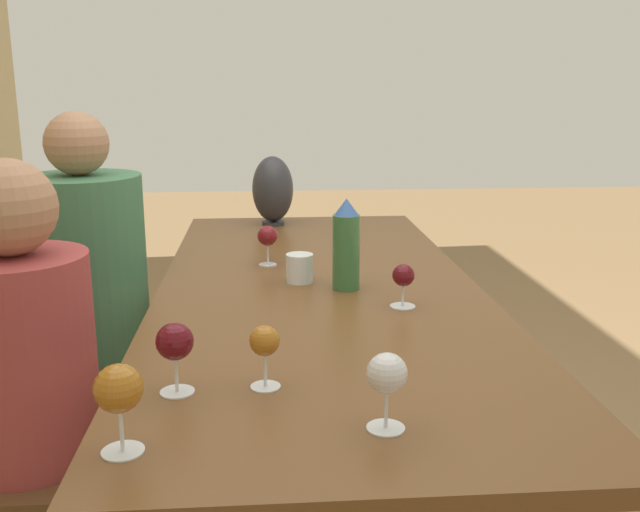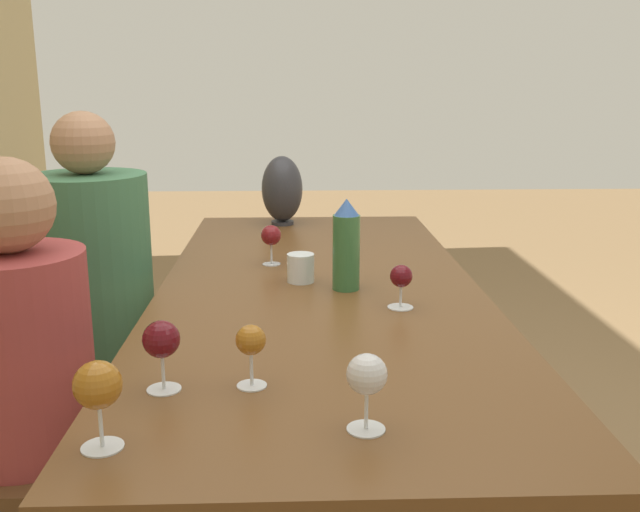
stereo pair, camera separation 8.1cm
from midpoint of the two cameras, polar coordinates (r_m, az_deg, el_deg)
name	(u,v)px [view 2 (the right image)]	position (r m, az deg, el deg)	size (l,w,h in m)	color
dining_table	(320,311)	(2.14, 1.06, -4.44)	(2.22, 0.95, 0.77)	brown
water_bottle	(346,246)	(2.06, 3.24, 0.82)	(0.08, 0.08, 0.27)	#336638
water_tumbler	(301,268)	(2.15, -0.48, -0.96)	(0.08, 0.08, 0.09)	silver
vase	(282,189)	(3.01, -2.28, 5.35)	(0.17, 0.17, 0.29)	#2D2D33
wine_glass_0	(367,376)	(1.25, 5.65, -9.58)	(0.07, 0.07, 0.14)	silver
wine_glass_1	(271,236)	(2.35, -2.95, 1.57)	(0.07, 0.07, 0.13)	silver
wine_glass_2	(401,278)	(1.91, 7.72, -1.78)	(0.07, 0.07, 0.12)	silver
wine_glass_3	(251,342)	(1.42, -3.92, -6.92)	(0.06, 0.06, 0.13)	silver
wine_glass_4	(161,341)	(1.42, -10.98, -6.72)	(0.07, 0.07, 0.14)	silver
wine_glass_5	(98,387)	(1.22, -15.53, -10.07)	(0.08, 0.08, 0.15)	silver
chair_far	(75,337)	(2.54, -18.14, -6.18)	(0.44, 0.44, 1.00)	brown
person_near	(30,382)	(1.89, -21.04, -9.42)	(0.34, 0.34, 1.20)	#2D2D38
person_far	(100,294)	(2.47, -16.33, -2.96)	(0.38, 0.38, 1.28)	#2D2D38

